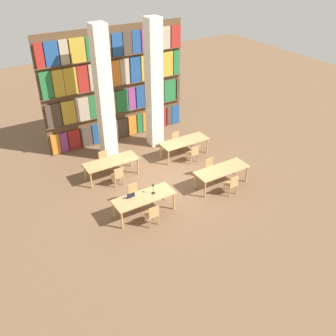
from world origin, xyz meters
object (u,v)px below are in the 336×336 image
at_px(chair_0, 152,214).
at_px(chair_1, 134,194).
at_px(chair_6, 193,153).
at_px(reading_table_0, 144,198).
at_px(chair_3, 210,168).
at_px(reading_table_1, 222,171).
at_px(reading_table_2, 111,163).
at_px(chair_2, 232,184).
at_px(chair_5, 104,160).
at_px(chair_7, 177,140).
at_px(laptop, 130,196).
at_px(desk_lamp_0, 153,187).
at_px(chair_4, 118,175).
at_px(pillar_center, 154,86).
at_px(reading_table_3, 184,142).
at_px(pillar_left, 104,96).

relative_size(chair_0, chair_1, 1.00).
bearing_deg(chair_1, chair_6, -158.91).
height_order(reading_table_0, chair_3, chair_3).
xyz_separation_m(chair_1, chair_6, (3.72, 1.44, 0.00)).
height_order(reading_table_1, reading_table_2, same).
relative_size(chair_2, chair_3, 1.00).
relative_size(chair_1, chair_5, 1.00).
relative_size(chair_6, chair_7, 1.00).
distance_m(reading_table_0, chair_0, 0.75).
xyz_separation_m(reading_table_1, chair_3, (-0.03, 0.72, -0.23)).
xyz_separation_m(laptop, reading_table_2, (0.44, 2.70, -0.12)).
relative_size(chair_3, chair_5, 1.00).
height_order(reading_table_2, chair_6, chair_6).
distance_m(desk_lamp_0, chair_4, 2.34).
xyz_separation_m(reading_table_0, chair_6, (3.68, 2.15, -0.23)).
bearing_deg(chair_6, desk_lamp_0, -146.77).
height_order(pillar_center, chair_7, pillar_center).
distance_m(chair_5, reading_table_3, 3.78).
bearing_deg(chair_6, laptop, -155.08).
bearing_deg(chair_1, laptop, 50.24).
relative_size(chair_0, reading_table_2, 0.38).
bearing_deg(chair_4, reading_table_0, -88.83).
xyz_separation_m(desk_lamp_0, chair_6, (3.28, 2.15, -0.59)).
bearing_deg(chair_4, chair_3, -22.47).
distance_m(pillar_left, reading_table_2, 2.92).
relative_size(reading_table_0, chair_1, 2.66).
bearing_deg(reading_table_3, chair_3, -91.86).
relative_size(chair_1, chair_3, 1.00).
height_order(pillar_center, chair_4, pillar_center).
bearing_deg(pillar_left, laptop, -103.44).
bearing_deg(reading_table_1, chair_6, 88.11).
height_order(pillar_center, desk_lamp_0, pillar_center).
distance_m(chair_0, reading_table_1, 3.73).
relative_size(desk_lamp_0, chair_4, 0.48).
relative_size(pillar_center, chair_1, 6.91).
relative_size(chair_1, chair_6, 1.00).
bearing_deg(chair_6, reading_table_1, -91.89).
bearing_deg(chair_4, chair_6, -1.10).
xyz_separation_m(reading_table_2, chair_5, (-0.03, 0.72, -0.23)).
xyz_separation_m(chair_1, chair_2, (3.62, -1.42, 0.00)).
bearing_deg(reading_table_2, reading_table_3, -1.11).
bearing_deg(chair_7, reading_table_0, 44.26).
height_order(chair_0, chair_3, same).
height_order(reading_table_3, chair_7, chair_7).
bearing_deg(pillar_center, chair_4, -142.37).
bearing_deg(reading_table_3, reading_table_0, -141.82).
bearing_deg(reading_table_1, desk_lamp_0, -179.84).
distance_m(chair_2, chair_7, 4.29).
xyz_separation_m(desk_lamp_0, reading_table_3, (3.25, 2.87, -0.36)).
height_order(pillar_center, chair_1, pillar_center).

